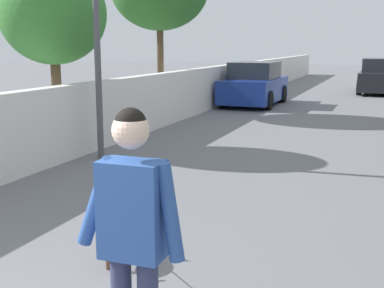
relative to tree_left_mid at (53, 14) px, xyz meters
The scene contains 8 objects.
ground_plane 8.13m from the tree_left_mid, 31.77° to the right, with size 80.00×80.00×0.00m, color slate.
wall_left 5.02m from the tree_left_mid, 10.36° to the right, with size 48.00×0.30×1.41m, color silver.
tree_left_mid is the anchor object (origin of this frame).
lamp_post 1.50m from the tree_left_mid, 112.57° to the right, with size 0.36×0.36×4.28m.
person_skateboarder 8.37m from the tree_left_mid, 141.06° to the right, with size 0.23×0.71×1.74m.
dog 6.74m from the tree_left_mid, 138.81° to the right, with size 1.99×1.16×1.06m.
car_near 9.40m from the tree_left_mid, 12.42° to the right, with size 3.82×1.80×1.54m.
car_far 16.72m from the tree_left_mid, 21.49° to the right, with size 4.20×1.80×1.54m.
Camera 1 is at (-1.42, -2.50, 2.18)m, focal length 47.60 mm.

